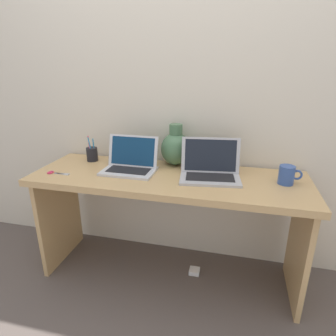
{
  "coord_description": "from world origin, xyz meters",
  "views": [
    {
      "loc": [
        0.38,
        -1.58,
        1.36
      ],
      "look_at": [
        0.0,
        0.0,
        0.78
      ],
      "focal_mm": 30.58,
      "sensor_mm": 36.0,
      "label": 1
    }
  ],
  "objects_px": {
    "green_vase": "(176,148)",
    "power_brick": "(194,271)",
    "laptop_right": "(210,167)",
    "pen_cup": "(92,154)",
    "coffee_mug": "(287,175)",
    "scissors": "(55,173)",
    "laptop_left": "(131,162)"
  },
  "relations": [
    {
      "from": "green_vase",
      "to": "power_brick",
      "type": "bearing_deg",
      "value": -44.88
    },
    {
      "from": "laptop_right",
      "to": "power_brick",
      "type": "relative_size",
      "value": 5.38
    },
    {
      "from": "laptop_right",
      "to": "pen_cup",
      "type": "distance_m",
      "value": 0.84
    },
    {
      "from": "laptop_right",
      "to": "coffee_mug",
      "type": "height_order",
      "value": "laptop_right"
    },
    {
      "from": "green_vase",
      "to": "scissors",
      "type": "xyz_separation_m",
      "value": [
        -0.7,
        -0.35,
        -0.11
      ]
    },
    {
      "from": "power_brick",
      "to": "scissors",
      "type": "bearing_deg",
      "value": -169.22
    },
    {
      "from": "laptop_right",
      "to": "green_vase",
      "type": "relative_size",
      "value": 1.37
    },
    {
      "from": "laptop_left",
      "to": "pen_cup",
      "type": "distance_m",
      "value": 0.35
    },
    {
      "from": "coffee_mug",
      "to": "pen_cup",
      "type": "bearing_deg",
      "value": 174.54
    },
    {
      "from": "coffee_mug",
      "to": "pen_cup",
      "type": "distance_m",
      "value": 1.27
    },
    {
      "from": "coffee_mug",
      "to": "pen_cup",
      "type": "height_order",
      "value": "pen_cup"
    },
    {
      "from": "coffee_mug",
      "to": "scissors",
      "type": "height_order",
      "value": "coffee_mug"
    },
    {
      "from": "scissors",
      "to": "power_brick",
      "type": "bearing_deg",
      "value": 10.78
    },
    {
      "from": "scissors",
      "to": "power_brick",
      "type": "relative_size",
      "value": 2.11
    },
    {
      "from": "green_vase",
      "to": "pen_cup",
      "type": "height_order",
      "value": "green_vase"
    },
    {
      "from": "pen_cup",
      "to": "green_vase",
      "type": "bearing_deg",
      "value": 5.81
    },
    {
      "from": "green_vase",
      "to": "power_brick",
      "type": "relative_size",
      "value": 3.94
    },
    {
      "from": "laptop_left",
      "to": "green_vase",
      "type": "relative_size",
      "value": 1.2
    },
    {
      "from": "pen_cup",
      "to": "power_brick",
      "type": "xyz_separation_m",
      "value": [
        0.76,
        -0.12,
        -0.76
      ]
    },
    {
      "from": "laptop_right",
      "to": "power_brick",
      "type": "xyz_separation_m",
      "value": [
        -0.07,
        -0.0,
        -0.77
      ]
    },
    {
      "from": "green_vase",
      "to": "pen_cup",
      "type": "relative_size",
      "value": 1.54
    },
    {
      "from": "laptop_left",
      "to": "scissors",
      "type": "height_order",
      "value": "laptop_left"
    },
    {
      "from": "laptop_left",
      "to": "power_brick",
      "type": "distance_m",
      "value": 0.88
    },
    {
      "from": "laptop_right",
      "to": "coffee_mug",
      "type": "distance_m",
      "value": 0.43
    },
    {
      "from": "coffee_mug",
      "to": "power_brick",
      "type": "relative_size",
      "value": 1.83
    },
    {
      "from": "pen_cup",
      "to": "power_brick",
      "type": "distance_m",
      "value": 1.08
    },
    {
      "from": "laptop_right",
      "to": "coffee_mug",
      "type": "bearing_deg",
      "value": -0.93
    },
    {
      "from": "green_vase",
      "to": "coffee_mug",
      "type": "xyz_separation_m",
      "value": [
        0.68,
        -0.18,
        -0.06
      ]
    },
    {
      "from": "laptop_left",
      "to": "power_brick",
      "type": "bearing_deg",
      "value": -0.25
    },
    {
      "from": "laptop_right",
      "to": "pen_cup",
      "type": "height_order",
      "value": "laptop_right"
    },
    {
      "from": "green_vase",
      "to": "coffee_mug",
      "type": "relative_size",
      "value": 2.16
    },
    {
      "from": "laptop_right",
      "to": "scissors",
      "type": "bearing_deg",
      "value": -169.71
    }
  ]
}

